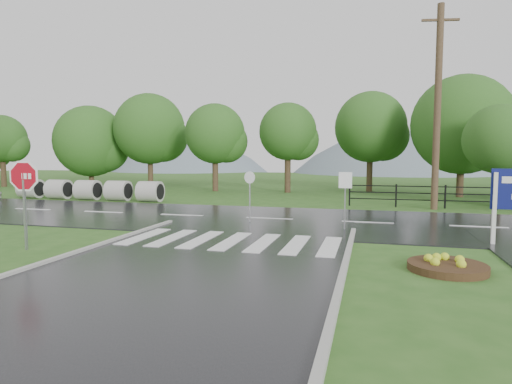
% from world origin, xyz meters
% --- Properties ---
extents(ground, '(120.00, 120.00, 0.00)m').
position_xyz_m(ground, '(0.00, 0.00, 0.00)').
color(ground, '#2E591D').
rests_on(ground, ground).
extents(main_road, '(90.00, 8.00, 0.04)m').
position_xyz_m(main_road, '(0.00, 10.00, 0.00)').
color(main_road, black).
rests_on(main_road, ground).
extents(crosswalk, '(6.50, 2.80, 0.02)m').
position_xyz_m(crosswalk, '(0.00, 5.00, 0.06)').
color(crosswalk, silver).
rests_on(crosswalk, ground).
extents(fence_west, '(9.58, 0.08, 1.20)m').
position_xyz_m(fence_west, '(7.75, 16.00, 0.72)').
color(fence_west, black).
rests_on(fence_west, ground).
extents(hills, '(102.00, 48.00, 48.00)m').
position_xyz_m(hills, '(3.49, 65.00, -15.54)').
color(hills, slate).
rests_on(hills, ground).
extents(treeline, '(83.20, 5.20, 10.00)m').
position_xyz_m(treeline, '(1.00, 24.00, 0.00)').
color(treeline, '#25551A').
rests_on(treeline, ground).
extents(culvert_pipes, '(9.70, 1.20, 1.20)m').
position_xyz_m(culvert_pipes, '(-12.53, 15.00, 0.60)').
color(culvert_pipes, '#9E9B93').
rests_on(culvert_pipes, ground).
extents(stop_sign, '(1.19, 0.19, 2.71)m').
position_xyz_m(stop_sign, '(-5.32, 2.53, 1.88)').
color(stop_sign, '#939399').
rests_on(stop_sign, ground).
extents(flower_bed, '(1.78, 1.78, 0.36)m').
position_xyz_m(flower_bed, '(5.86, 3.25, 0.13)').
color(flower_bed, '#332111').
rests_on(flower_bed, ground).
extents(reg_sign_small, '(0.47, 0.06, 2.09)m').
position_xyz_m(reg_sign_small, '(3.22, 8.11, 1.49)').
color(reg_sign_small, '#939399').
rests_on(reg_sign_small, ground).
extents(reg_sign_round, '(0.47, 0.13, 2.06)m').
position_xyz_m(reg_sign_round, '(-0.55, 8.93, 1.32)').
color(reg_sign_round, '#939399').
rests_on(reg_sign_round, ground).
extents(utility_pole_east, '(1.77, 0.43, 9.99)m').
position_xyz_m(utility_pole_east, '(7.17, 15.50, 5.08)').
color(utility_pole_east, '#473523').
rests_on(utility_pole_east, ground).
extents(entrance_tree_left, '(3.59, 3.59, 5.33)m').
position_xyz_m(entrance_tree_left, '(10.48, 17.50, 3.51)').
color(entrance_tree_left, '#3D2B1C').
rests_on(entrance_tree_left, ground).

